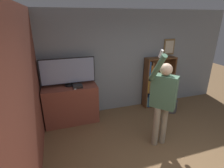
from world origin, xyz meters
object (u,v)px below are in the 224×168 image
game_console (78,86)px  bookshelf (155,84)px  television (68,72)px  waste_bin (171,106)px  person (163,98)px

game_console → bookshelf: (2.26, 0.25, -0.30)m
television → waste_bin: size_ratio=3.73×
person → bookshelf: bearing=110.9°
television → game_console: (0.18, -0.16, -0.33)m
television → bookshelf: television is taller
person → waste_bin: (1.07, 1.06, -0.89)m
television → person: (1.64, -1.47, -0.25)m
television → bookshelf: bearing=2.2°
game_console → person: 1.97m
waste_bin → television: bearing=171.4°
game_console → person: size_ratio=0.11×
bookshelf → waste_bin: (0.27, -0.50, -0.51)m
person → game_console: bearing=-174.1°
game_console → person: person is taller
game_console → waste_bin: 2.67m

